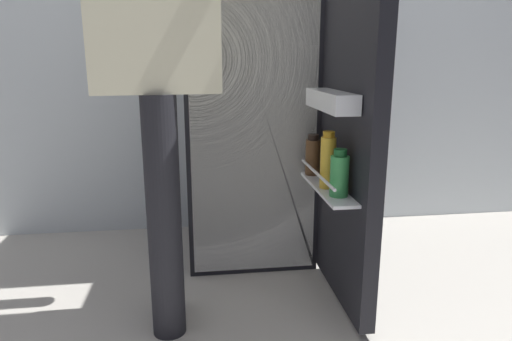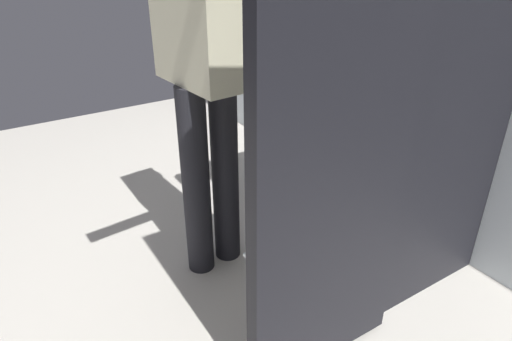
% 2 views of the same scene
% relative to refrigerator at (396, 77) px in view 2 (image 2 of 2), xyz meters
% --- Properties ---
extents(ground_plane, '(5.42, 5.42, 0.00)m').
position_rel_refrigerator_xyz_m(ground_plane, '(-0.03, -0.52, -0.90)').
color(ground_plane, '#B7B2A8').
extents(refrigerator, '(0.66, 1.23, 1.79)m').
position_rel_refrigerator_xyz_m(refrigerator, '(0.00, 0.00, 0.00)').
color(refrigerator, black).
rests_on(refrigerator, ground_plane).
extents(person, '(0.59, 0.72, 1.75)m').
position_rel_refrigerator_xyz_m(person, '(-0.40, -0.62, 0.16)').
color(person, black).
rests_on(person, ground_plane).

